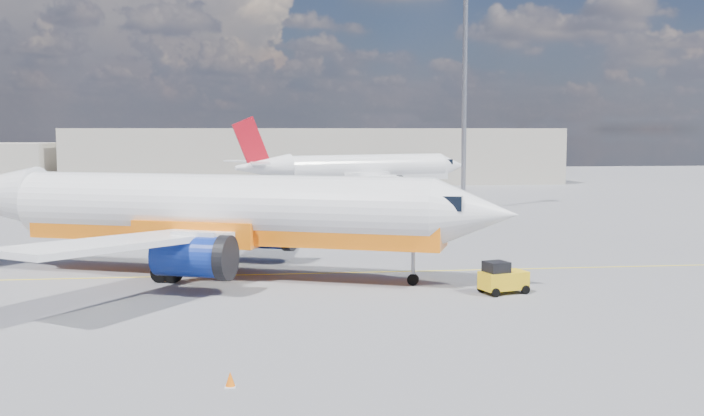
{
  "coord_description": "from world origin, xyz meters",
  "views": [
    {
      "loc": [
        -3.49,
        -39.28,
        7.87
      ],
      "look_at": [
        1.62,
        3.79,
        3.5
      ],
      "focal_mm": 40.0,
      "sensor_mm": 36.0,
      "label": 1
    }
  ],
  "objects": [
    {
      "name": "ground",
      "position": [
        0.0,
        0.0,
        0.0
      ],
      "size": [
        240.0,
        240.0,
        0.0
      ],
      "primitive_type": "plane",
      "color": "slate",
      "rests_on": "ground"
    },
    {
      "name": "taxi_line",
      "position": [
        0.0,
        3.0,
        0.01
      ],
      "size": [
        70.0,
        0.15,
        0.01
      ],
      "primitive_type": "cube",
      "color": "yellow",
      "rests_on": "ground"
    },
    {
      "name": "terminal_main",
      "position": [
        5.0,
        75.0,
        4.0
      ],
      "size": [
        70.0,
        14.0,
        8.0
      ],
      "primitive_type": "cube",
      "color": "#A8A191",
      "rests_on": "ground"
    },
    {
      "name": "main_jet",
      "position": [
        -6.48,
        3.27,
        3.49
      ],
      "size": [
        34.26,
        25.91,
        10.47
      ],
      "rotation": [
        0.0,
        0.0,
        -0.37
      ],
      "color": "white",
      "rests_on": "ground"
    },
    {
      "name": "second_jet",
      "position": [
        8.54,
        53.12,
        3.1
      ],
      "size": [
        30.53,
        23.13,
        9.31
      ],
      "rotation": [
        0.0,
        0.0,
        0.35
      ],
      "color": "white",
      "rests_on": "ground"
    },
    {
      "name": "gse_tug",
      "position": [
        8.05,
        -3.31,
        0.75
      ],
      "size": [
        2.46,
        1.92,
        1.57
      ],
      "rotation": [
        0.0,
        0.0,
        0.29
      ],
      "color": "black",
      "rests_on": "ground"
    },
    {
      "name": "traffic_cone",
      "position": [
        -4.45,
        -15.68,
        0.24
      ],
      "size": [
        0.35,
        0.35,
        0.49
      ],
      "color": "white",
      "rests_on": "ground"
    },
    {
      "name": "floodlight_mast",
      "position": [
        16.27,
        35.11,
        13.39
      ],
      "size": [
        1.63,
        1.63,
        22.33
      ],
      "color": "gray",
      "rests_on": "ground"
    }
  ]
}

